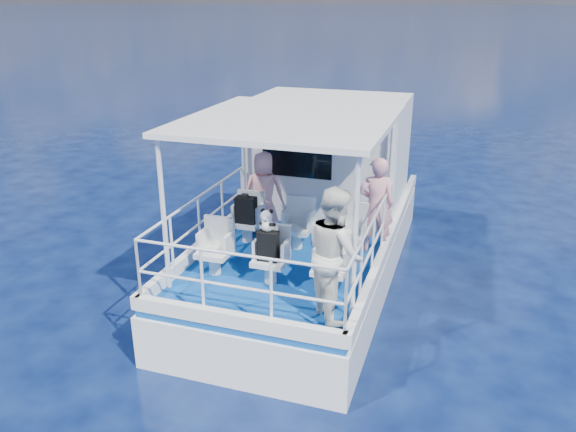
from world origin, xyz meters
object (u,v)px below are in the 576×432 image
object	(u,v)px
passenger_port_fwd	(264,192)
backpack_center	(268,246)
passenger_stbd_aft	(335,253)
panda	(267,220)

from	to	relation	value
passenger_port_fwd	backpack_center	world-z (taller)	passenger_port_fwd
passenger_port_fwd	passenger_stbd_aft	xyz separation A→B (m)	(1.88, -2.42, 0.15)
passenger_stbd_aft	panda	size ratio (longest dim) A/B	5.32
passenger_port_fwd	panda	world-z (taller)	passenger_port_fwd
passenger_port_fwd	panda	distance (m)	2.02
passenger_port_fwd	panda	size ratio (longest dim) A/B	4.41
passenger_stbd_aft	panda	world-z (taller)	passenger_stbd_aft
passenger_stbd_aft	backpack_center	xyz separation A→B (m)	(-1.11, 0.53, -0.28)
backpack_center	panda	world-z (taller)	panda
backpack_center	passenger_port_fwd	bearing A→B (deg)	112.25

